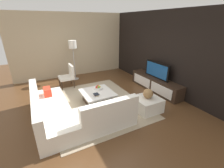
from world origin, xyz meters
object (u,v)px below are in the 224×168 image
coffee_table (98,97)px  accent_chair_near (68,75)px  ottoman (147,104)px  decorative_ball (148,94)px  sectional_couch (70,113)px  fruit_bowl (98,88)px  media_console (155,84)px  floor_lamp (73,47)px  television (157,70)px  book_stack (96,95)px

coffee_table → accent_chair_near: 1.86m
ottoman → decorative_ball: decorative_ball is taller
sectional_couch → fruit_bowl: size_ratio=8.71×
coffee_table → decorative_ball: decorative_ball is taller
media_console → sectional_couch: sectional_couch is taller
floor_lamp → fruit_bowl: size_ratio=6.06×
media_console → ottoman: size_ratio=3.26×
television → decorative_ball: 1.57m
coffee_table → fruit_bowl: bearing=151.4°
coffee_table → ottoman: size_ratio=1.42×
floor_lamp → ottoman: floor_lamp is taller
accent_chair_near → television: bearing=60.3°
television → book_stack: television is taller
coffee_table → fruit_bowl: size_ratio=3.56×
media_console → accent_chair_near: size_ratio=2.62×
accent_chair_near → decorative_ball: (2.86, 1.58, 0.05)m
floor_lamp → fruit_bowl: 2.52m
floor_lamp → ottoman: 3.94m
television → coffee_table: size_ratio=1.14×
floor_lamp → decorative_ball: floor_lamp is taller
sectional_couch → fruit_bowl: sectional_couch is taller
ottoman → decorative_ball: (0.00, 0.00, 0.34)m
sectional_couch → coffee_table: (-0.61, 1.02, -0.08)m
coffee_table → book_stack: 0.32m
decorative_ball → accent_chair_near: bearing=-151.1°
sectional_couch → floor_lamp: size_ratio=1.44×
television → ottoman: size_ratio=1.62×
fruit_bowl → book_stack: size_ratio=1.67×
accent_chair_near → fruit_bowl: size_ratio=3.11×
fruit_bowl → book_stack: bearing=-29.4°
decorative_ball → coffee_table: bearing=-134.7°
media_console → accent_chair_near: 3.36m
decorative_ball → book_stack: decorative_ball is taller
ottoman → television: bearing=129.4°
fruit_bowl → coffee_table: bearing=-28.6°
accent_chair_near → fruit_bowl: (1.60, 0.58, -0.05)m
coffee_table → television: bearing=87.5°
book_stack → decorative_ball: bearing=54.4°
accent_chair_near → coffee_table: bearing=19.5°
media_console → fruit_bowl: fruit_bowl is taller
ottoman → fruit_bowl: (-1.26, -1.00, 0.23)m
television → decorative_ball: bearing=-50.6°
fruit_bowl → ottoman: bearing=38.4°
ottoman → decorative_ball: 0.34m
media_console → accent_chair_near: bearing=-124.0°
coffee_table → floor_lamp: size_ratio=0.59×
media_console → book_stack: bearing=-87.3°
media_console → decorative_ball: size_ratio=8.09×
sectional_couch → accent_chair_near: (-2.38, 0.54, 0.21)m
fruit_bowl → decorative_ball: decorative_ball is taller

